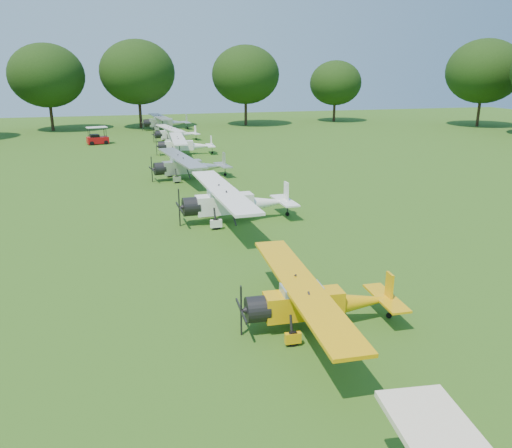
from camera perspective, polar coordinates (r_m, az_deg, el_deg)
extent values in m
plane|color=#224F13|center=(24.65, -1.47, -3.17)|extent=(160.00, 160.00, 0.00)
cylinder|color=#302212|center=(86.82, 24.11, 11.73)|extent=(0.44, 0.44, 4.81)
ellipsoid|color=black|center=(86.60, 24.60, 15.59)|extent=(11.23, 11.23, 9.55)
cylinder|color=#302212|center=(88.35, 8.93, 12.70)|extent=(0.44, 0.44, 3.70)
ellipsoid|color=black|center=(88.12, 9.07, 15.63)|extent=(8.63, 8.63, 7.34)
cylinder|color=#302212|center=(81.34, -1.18, 12.81)|extent=(0.44, 0.44, 4.51)
ellipsoid|color=black|center=(81.10, -1.20, 16.69)|extent=(10.52, 10.52, 8.94)
cylinder|color=#302212|center=(79.50, -13.09, 12.35)|extent=(0.44, 0.44, 4.74)
ellipsoid|color=black|center=(79.25, -13.39, 16.52)|extent=(11.05, 11.05, 9.39)
cylinder|color=#302212|center=(79.78, -22.34, 11.46)|extent=(0.44, 0.44, 4.49)
ellipsoid|color=black|center=(79.53, -22.81, 15.37)|extent=(10.47, 10.47, 8.90)
cube|color=#E7A709|center=(17.40, 5.46, -9.12)|extent=(2.78, 0.94, 0.90)
cone|color=#E7A709|center=(18.25, 12.45, -8.61)|extent=(2.43, 0.88, 0.77)
cube|color=#8CA5B2|center=(17.17, 5.23, -7.75)|extent=(1.41, 0.85, 0.47)
cylinder|color=black|center=(17.00, 0.16, -9.70)|extent=(0.81, 0.93, 0.89)
cube|color=black|center=(16.90, -1.71, -9.88)|extent=(0.06, 0.11, 1.80)
cube|color=#E7A709|center=(17.08, 5.25, -7.10)|extent=(1.66, 9.13, 0.12)
cube|color=#E7A709|center=(18.43, 14.98, -7.07)|extent=(0.11, 0.47, 1.11)
cube|color=#E7A709|center=(18.55, 14.65, -8.18)|extent=(0.84, 2.43, 0.08)
cylinder|color=black|center=(16.62, 4.24, -12.96)|extent=(0.52, 0.16, 0.51)
cylinder|color=black|center=(18.42, 2.31, -9.70)|extent=(0.52, 0.16, 0.51)
cylinder|color=black|center=(18.93, 14.95, -10.06)|extent=(0.21, 0.08, 0.21)
cube|color=white|center=(29.17, -3.62, 2.31)|extent=(3.37, 1.13, 1.09)
cone|color=white|center=(29.99, 1.60, 2.45)|extent=(2.95, 1.06, 0.94)
cube|color=#8CA5B2|center=(29.00, -3.84, 3.39)|extent=(1.70, 1.03, 0.57)
cylinder|color=black|center=(28.77, -7.43, 1.99)|extent=(0.98, 1.12, 1.08)
cube|color=black|center=(28.67, -8.76, 1.87)|extent=(0.07, 0.13, 2.18)
cube|color=white|center=(28.94, -3.85, 3.89)|extent=(1.98, 11.08, 0.15)
cube|color=white|center=(30.21, 3.47, 3.55)|extent=(0.13, 0.58, 1.35)
cube|color=white|center=(30.29, 3.27, 2.68)|extent=(1.01, 2.95, 0.09)
cylinder|color=black|center=(27.99, -4.58, -0.02)|extent=(0.63, 0.19, 0.62)
cylinder|color=black|center=(30.42, -5.71, 1.37)|extent=(0.63, 0.19, 0.62)
cylinder|color=black|center=(30.59, 3.61, 1.14)|extent=(0.25, 0.09, 0.25)
cube|color=silver|center=(41.11, -8.44, 6.46)|extent=(3.20, 1.33, 1.02)
cone|color=silver|center=(41.86, -4.95, 6.57)|extent=(2.81, 1.23, 0.87)
cube|color=#8CA5B2|center=(40.99, -8.60, 7.18)|extent=(1.66, 1.09, 0.53)
cylinder|color=black|center=(40.70, -10.95, 6.22)|extent=(1.00, 1.12, 1.01)
cube|color=black|center=(40.58, -11.83, 6.14)|extent=(0.07, 0.12, 2.03)
cube|color=silver|center=(40.95, -8.62, 7.51)|extent=(2.77, 10.36, 0.14)
cube|color=silver|center=(42.07, -3.70, 7.32)|extent=(0.17, 0.54, 1.26)
cube|color=silver|center=(42.12, -3.81, 6.73)|extent=(1.18, 2.80, 0.09)
cylinder|color=black|center=(39.92, -9.02, 5.04)|extent=(0.60, 0.23, 0.58)
cylinder|color=black|center=(42.23, -9.84, 5.67)|extent=(0.60, 0.23, 0.58)
cylinder|color=black|center=(42.34, -3.54, 5.68)|extent=(0.24, 0.11, 0.23)
cube|color=white|center=(53.42, -8.79, 8.86)|extent=(2.97, 1.03, 0.96)
cone|color=white|center=(53.64, -6.12, 8.84)|extent=(2.60, 0.96, 0.82)
cube|color=#8CA5B2|center=(53.34, -8.91, 9.39)|extent=(1.51, 0.92, 0.50)
cylinder|color=black|center=(53.34, -10.67, 8.75)|extent=(0.87, 0.99, 0.95)
cube|color=black|center=(53.33, -11.31, 8.71)|extent=(0.06, 0.11, 1.92)
cube|color=white|center=(53.31, -8.92, 9.63)|extent=(1.85, 9.75, 0.13)
cube|color=white|center=(53.68, -5.15, 9.37)|extent=(0.12, 0.51, 1.19)
cube|color=white|center=(53.72, -5.24, 8.93)|extent=(0.91, 2.60, 0.08)
cylinder|color=black|center=(52.35, -9.47, 7.89)|extent=(0.56, 0.18, 0.55)
cylinder|color=black|center=(54.61, -9.60, 8.27)|extent=(0.56, 0.18, 0.55)
cylinder|color=black|center=(53.86, -5.02, 8.14)|extent=(0.22, 0.08, 0.22)
cube|color=white|center=(63.83, -9.70, 10.11)|extent=(2.85, 1.28, 0.90)
cone|color=white|center=(64.50, -7.68, 10.16)|extent=(2.50, 1.18, 0.77)
cube|color=#8CA5B2|center=(63.75, -9.79, 10.53)|extent=(1.49, 1.02, 0.47)
cylinder|color=black|center=(63.41, -11.14, 9.99)|extent=(0.92, 1.01, 0.89)
cube|color=black|center=(63.28, -11.63, 9.95)|extent=(0.07, 0.11, 1.80)
cube|color=white|center=(63.73, -9.80, 10.72)|extent=(2.81, 9.19, 0.12)
cube|color=white|center=(64.72, -6.96, 10.59)|extent=(0.17, 0.48, 1.12)
cube|color=white|center=(64.73, -7.02, 10.25)|extent=(1.14, 2.50, 0.08)
cylinder|color=black|center=(62.70, -10.01, 9.38)|extent=(0.53, 0.22, 0.52)
cylinder|color=black|center=(64.76, -10.52, 9.60)|extent=(0.53, 0.22, 0.52)
cylinder|color=black|center=(64.88, -6.85, 9.64)|extent=(0.22, 0.10, 0.21)
cube|color=silver|center=(76.11, -10.84, 11.33)|extent=(3.45, 1.34, 1.10)
cone|color=silver|center=(76.69, -8.71, 11.36)|extent=(3.02, 1.24, 0.95)
cube|color=#8CA5B2|center=(76.03, -10.94, 11.76)|extent=(1.77, 1.13, 0.58)
cylinder|color=black|center=(75.77, -12.35, 11.22)|extent=(1.05, 1.18, 1.09)
cube|color=black|center=(75.67, -12.87, 11.18)|extent=(0.08, 0.13, 2.21)
cube|color=silver|center=(76.01, -10.95, 11.96)|extent=(2.66, 11.23, 0.15)
cube|color=silver|center=(76.87, -7.95, 11.80)|extent=(0.16, 0.59, 1.37)
cube|color=silver|center=(76.89, -8.01, 11.45)|extent=(1.19, 3.02, 0.09)
cylinder|color=black|center=(74.76, -11.26, 10.60)|extent=(0.64, 0.23, 0.63)
cylinder|color=black|center=(77.33, -11.61, 10.79)|extent=(0.64, 0.23, 0.63)
cylinder|color=black|center=(77.03, -7.83, 10.81)|extent=(0.26, 0.11, 0.25)
cube|color=#B50C10|center=(63.31, -17.64, 9.13)|extent=(2.65, 1.82, 0.77)
cube|color=black|center=(63.19, -17.97, 9.49)|extent=(1.23, 1.40, 0.50)
cube|color=white|center=(63.13, -17.76, 10.48)|extent=(2.57, 1.90, 0.09)
cylinder|color=black|center=(62.53, -18.25, 8.75)|extent=(0.51, 0.26, 0.48)
cylinder|color=black|center=(63.87, -18.47, 8.89)|extent=(0.51, 0.26, 0.48)
cylinder|color=black|center=(62.83, -16.75, 8.92)|extent=(0.51, 0.26, 0.48)
cylinder|color=black|center=(64.16, -17.01, 9.05)|extent=(0.51, 0.26, 0.48)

